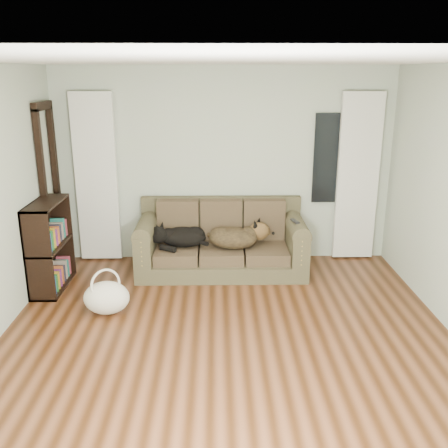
{
  "coord_description": "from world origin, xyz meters",
  "views": [
    {
      "loc": [
        -0.1,
        -4.14,
        2.52
      ],
      "look_at": [
        -0.01,
        1.6,
        0.76
      ],
      "focal_mm": 40.0,
      "sensor_mm": 36.0,
      "label": 1
    }
  ],
  "objects_px": {
    "sofa": "(221,238)",
    "bookshelf": "(50,248)",
    "tote_bag": "(107,299)",
    "dog_black_lab": "(180,236)",
    "dog_shepherd": "(236,237)"
  },
  "relations": [
    {
      "from": "sofa",
      "to": "bookshelf",
      "type": "relative_size",
      "value": 2.01
    },
    {
      "from": "dog_shepherd",
      "to": "tote_bag",
      "type": "relative_size",
      "value": 1.32
    },
    {
      "from": "sofa",
      "to": "bookshelf",
      "type": "xyz_separation_m",
      "value": [
        -2.05,
        -0.49,
        0.05
      ]
    },
    {
      "from": "tote_bag",
      "to": "bookshelf",
      "type": "relative_size",
      "value": 0.46
    },
    {
      "from": "bookshelf",
      "to": "dog_black_lab",
      "type": "bearing_deg",
      "value": 18.71
    },
    {
      "from": "dog_black_lab",
      "to": "bookshelf",
      "type": "relative_size",
      "value": 0.56
    },
    {
      "from": "bookshelf",
      "to": "tote_bag",
      "type": "bearing_deg",
      "value": -39.89
    },
    {
      "from": "dog_shepherd",
      "to": "bookshelf",
      "type": "distance_m",
      "value": 2.28
    },
    {
      "from": "dog_black_lab",
      "to": "bookshelf",
      "type": "bearing_deg",
      "value": -157.51
    },
    {
      "from": "dog_shepherd",
      "to": "bookshelf",
      "type": "height_order",
      "value": "bookshelf"
    },
    {
      "from": "dog_black_lab",
      "to": "dog_shepherd",
      "type": "distance_m",
      "value": 0.72
    },
    {
      "from": "dog_black_lab",
      "to": "tote_bag",
      "type": "relative_size",
      "value": 1.21
    },
    {
      "from": "dog_shepherd",
      "to": "tote_bag",
      "type": "bearing_deg",
      "value": 46.32
    },
    {
      "from": "dog_black_lab",
      "to": "dog_shepherd",
      "type": "relative_size",
      "value": 0.92
    },
    {
      "from": "dog_black_lab",
      "to": "dog_shepherd",
      "type": "xyz_separation_m",
      "value": [
        0.72,
        -0.05,
        0.01
      ]
    }
  ]
}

